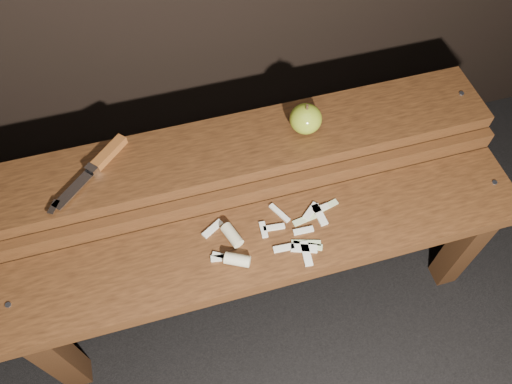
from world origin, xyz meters
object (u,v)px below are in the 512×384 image
object	(u,v)px
apple	(306,119)
knife	(100,162)
bench_front_tier	(270,257)
bench_rear_tier	(244,165)

from	to	relation	value
apple	knife	distance (m)	0.47
knife	apple	bearing A→B (deg)	-2.93
bench_front_tier	apple	world-z (taller)	apple
bench_rear_tier	apple	xyz separation A→B (m)	(0.15, 0.00, 0.12)
bench_front_tier	bench_rear_tier	size ratio (longest dim) A/B	1.00
apple	bench_rear_tier	bearing A→B (deg)	-178.35
bench_rear_tier	knife	distance (m)	0.34
apple	knife	xyz separation A→B (m)	(-0.47, 0.02, -0.02)
bench_front_tier	bench_rear_tier	bearing A→B (deg)	90.00
bench_rear_tier	apple	world-z (taller)	apple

